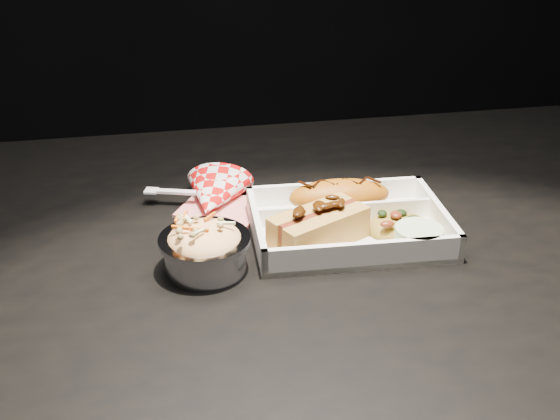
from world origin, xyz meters
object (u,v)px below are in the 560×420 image
(dining_table, at_px, (307,283))
(napkin_fork, at_px, (214,196))
(fried_pastry, at_px, (339,196))
(foil_coleslaw_cup, at_px, (205,246))
(food_tray, at_px, (348,228))
(hotdog, at_px, (319,224))

(dining_table, height_order, napkin_fork, napkin_fork)
(fried_pastry, height_order, foil_coleslaw_cup, foil_coleslaw_cup)
(dining_table, distance_m, food_tray, 0.12)
(foil_coleslaw_cup, relative_size, napkin_fork, 0.62)
(dining_table, xyz_separation_m, hotdog, (-0.00, -0.06, 0.12))
(foil_coleslaw_cup, distance_m, napkin_fork, 0.17)
(hotdog, xyz_separation_m, napkin_fork, (-0.12, 0.14, -0.02))
(napkin_fork, bearing_deg, hotdog, -32.65)
(dining_table, bearing_deg, foil_coleslaw_cup, -150.19)
(dining_table, relative_size, foil_coleslaw_cup, 10.94)
(food_tray, xyz_separation_m, foil_coleslaw_cup, (-0.19, -0.05, 0.02))
(dining_table, bearing_deg, fried_pastry, 26.48)
(foil_coleslaw_cup, bearing_deg, fried_pastry, 29.01)
(hotdog, relative_size, napkin_fork, 0.77)
(fried_pastry, relative_size, foil_coleslaw_cup, 1.28)
(food_tray, distance_m, hotdog, 0.06)
(hotdog, distance_m, napkin_fork, 0.18)
(dining_table, height_order, hotdog, hotdog)
(hotdog, xyz_separation_m, foil_coleslaw_cup, (-0.15, -0.03, -0.00))
(dining_table, bearing_deg, food_tray, -34.13)
(hotdog, bearing_deg, dining_table, 62.84)
(dining_table, height_order, food_tray, food_tray)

